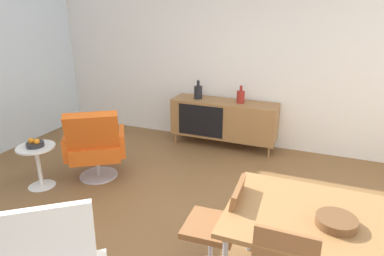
{
  "coord_description": "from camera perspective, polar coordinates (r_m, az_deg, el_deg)",
  "views": [
    {
      "loc": [
        1.23,
        -2.45,
        2.08
      ],
      "look_at": [
        0.08,
        0.39,
        0.97
      ],
      "focal_mm": 31.76,
      "sensor_mm": 36.0,
      "label": 1
    }
  ],
  "objects": [
    {
      "name": "ground_plane",
      "position": [
        3.44,
        -3.88,
        -17.27
      ],
      "size": [
        8.32,
        8.32,
        0.0
      ],
      "primitive_type": "plane",
      "color": "brown"
    },
    {
      "name": "lounge_chair_red",
      "position": [
        4.34,
        -15.98,
        -2.67
      ],
      "size": [
        0.9,
        0.89,
        0.95
      ],
      "color": "#D85919",
      "rests_on": "ground_plane"
    },
    {
      "name": "wooden_bowl_on_table",
      "position": [
        2.44,
        23.07,
        -14.26
      ],
      "size": [
        0.26,
        0.26,
        0.06
      ],
      "primitive_type": "cylinder",
      "color": "brown",
      "rests_on": "dining_table"
    },
    {
      "name": "sideboard",
      "position": [
        5.21,
        5.34,
        1.53
      ],
      "size": [
        1.6,
        0.45,
        0.72
      ],
      "color": "olive",
      "rests_on": "ground_plane"
    },
    {
      "name": "vase_sculptural_dark",
      "position": [
        5.24,
        1.04,
        6.09
      ],
      "size": [
        0.13,
        0.13,
        0.28
      ],
      "color": "black",
      "rests_on": "sideboard"
    },
    {
      "name": "side_table_round",
      "position": [
        4.46,
        -24.43,
        -5.19
      ],
      "size": [
        0.44,
        0.44,
        0.52
      ],
      "color": "white",
      "rests_on": "ground_plane"
    },
    {
      "name": "fruit_bowl",
      "position": [
        4.37,
        -24.89,
        -2.4
      ],
      "size": [
        0.2,
        0.2,
        0.11
      ],
      "color": "#262628",
      "rests_on": "side_table_round"
    },
    {
      "name": "dining_table",
      "position": [
        2.55,
        24.72,
        -14.96
      ],
      "size": [
        1.6,
        0.9,
        0.74
      ],
      "color": "olive",
      "rests_on": "ground_plane"
    },
    {
      "name": "wall_back",
      "position": [
        5.24,
        8.47,
        12.29
      ],
      "size": [
        6.8,
        0.12,
        2.8
      ],
      "primitive_type": "cube",
      "color": "white",
      "rests_on": "ground_plane"
    },
    {
      "name": "vase_cobalt",
      "position": [
        5.05,
        8.18,
        5.24
      ],
      "size": [
        0.12,
        0.12,
        0.26
      ],
      "color": "maroon",
      "rests_on": "sideboard"
    },
    {
      "name": "dining_chair_near_window",
      "position": [
        2.74,
        4.49,
        -16.02
      ],
      "size": [
        0.44,
        0.42,
        0.86
      ],
      "color": "brown",
      "rests_on": "ground_plane"
    }
  ]
}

